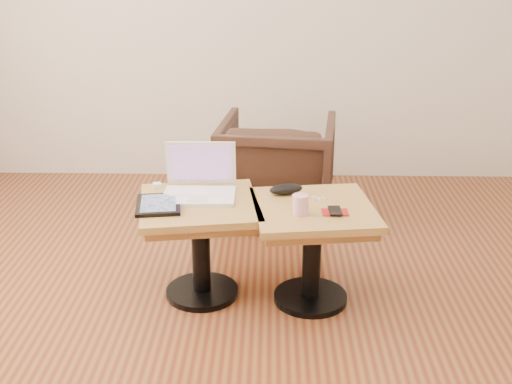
{
  "coord_description": "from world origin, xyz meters",
  "views": [
    {
      "loc": [
        0.0,
        -2.25,
        1.61
      ],
      "look_at": [
        -0.07,
        0.5,
        0.54
      ],
      "focal_mm": 45.0,
      "sensor_mm": 36.0,
      "label": 1
    }
  ],
  "objects_px": {
    "armchair": "(277,168)",
    "laptop": "(200,185)",
    "striped_cup": "(300,205)",
    "side_table_right": "(313,230)",
    "side_table_left": "(200,226)"
  },
  "relations": [
    {
      "from": "side_table_left",
      "to": "laptop",
      "type": "relative_size",
      "value": 1.83
    },
    {
      "from": "striped_cup",
      "to": "armchair",
      "type": "bearing_deg",
      "value": 94.72
    },
    {
      "from": "striped_cup",
      "to": "armchair",
      "type": "height_order",
      "value": "armchair"
    },
    {
      "from": "laptop",
      "to": "armchair",
      "type": "distance_m",
      "value": 1.0
    },
    {
      "from": "striped_cup",
      "to": "laptop",
      "type": "bearing_deg",
      "value": 154.08
    },
    {
      "from": "side_table_right",
      "to": "armchair",
      "type": "height_order",
      "value": "armchair"
    },
    {
      "from": "side_table_left",
      "to": "side_table_right",
      "type": "bearing_deg",
      "value": -13.85
    },
    {
      "from": "side_table_left",
      "to": "armchair",
      "type": "xyz_separation_m",
      "value": [
        0.37,
        0.98,
        -0.05
      ]
    },
    {
      "from": "laptop",
      "to": "striped_cup",
      "type": "xyz_separation_m",
      "value": [
        0.47,
        -0.23,
        -0.0
      ]
    },
    {
      "from": "side_table_right",
      "to": "laptop",
      "type": "xyz_separation_m",
      "value": [
        -0.53,
        0.13,
        0.17
      ]
    },
    {
      "from": "side_table_right",
      "to": "striped_cup",
      "type": "height_order",
      "value": "striped_cup"
    },
    {
      "from": "laptop",
      "to": "striped_cup",
      "type": "relative_size",
      "value": 3.74
    },
    {
      "from": "laptop",
      "to": "armchair",
      "type": "height_order",
      "value": "laptop"
    },
    {
      "from": "armchair",
      "to": "laptop",
      "type": "bearing_deg",
      "value": 73.82
    },
    {
      "from": "striped_cup",
      "to": "armchair",
      "type": "relative_size",
      "value": 0.13
    }
  ]
}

